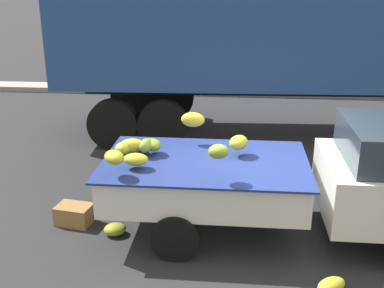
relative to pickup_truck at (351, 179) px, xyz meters
name	(u,v)px	position (x,y,z in m)	size (l,w,h in m)	color
ground	(259,231)	(-1.22, -0.01, -0.88)	(220.00, 220.00, 0.00)	#28282B
curb_strip	(249,92)	(-1.22, 8.48, -0.80)	(80.00, 0.80, 0.16)	gray
pickup_truck	(351,179)	(0.00, 0.00, 0.00)	(5.13, 1.89, 1.70)	silver
semi_trailer	(328,24)	(0.32, 4.68, 1.66)	(12.10, 3.11, 3.95)	navy
fallen_banana_bunch_near_tailgate	(115,229)	(-3.31, -0.30, -0.80)	(0.32, 0.27, 0.17)	#959F29
fallen_banana_bunch_by_wheel	(331,285)	(-0.43, -1.35, -0.80)	(0.39, 0.22, 0.17)	gold
produce_crate	(74,214)	(-4.00, -0.03, -0.74)	(0.52, 0.36, 0.29)	olive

